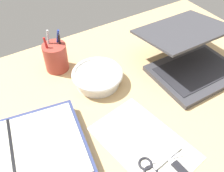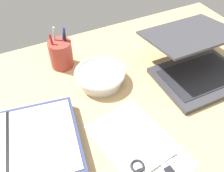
{
  "view_description": "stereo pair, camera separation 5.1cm",
  "coord_description": "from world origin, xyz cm",
  "px_view_note": "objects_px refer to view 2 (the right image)",
  "views": [
    {
      "loc": [
        -31.21,
        -39.41,
        63.1
      ],
      "look_at": [
        -2.56,
        7.41,
        9.0
      ],
      "focal_mm": 40.0,
      "sensor_mm": 36.0,
      "label": 1
    },
    {
      "loc": [
        -26.75,
        -41.86,
        63.1
      ],
      "look_at": [
        -2.56,
        7.41,
        9.0
      ],
      "focal_mm": 40.0,
      "sensor_mm": 36.0,
      "label": 2
    }
  ],
  "objects_px": {
    "bowl": "(100,76)",
    "planner": "(10,151)",
    "laptop": "(196,62)",
    "scissors": "(145,168)",
    "pen_cup": "(61,54)"
  },
  "relations": [
    {
      "from": "bowl",
      "to": "planner",
      "type": "distance_m",
      "value": 0.37
    },
    {
      "from": "scissors",
      "to": "laptop",
      "type": "bearing_deg",
      "value": 38.63
    },
    {
      "from": "pen_cup",
      "to": "scissors",
      "type": "height_order",
      "value": "pen_cup"
    },
    {
      "from": "laptop",
      "to": "bowl",
      "type": "relative_size",
      "value": 1.87
    },
    {
      "from": "bowl",
      "to": "planner",
      "type": "height_order",
      "value": "bowl"
    },
    {
      "from": "laptop",
      "to": "planner",
      "type": "relative_size",
      "value": 0.81
    },
    {
      "from": "pen_cup",
      "to": "laptop",
      "type": "bearing_deg",
      "value": -31.8
    },
    {
      "from": "pen_cup",
      "to": "planner",
      "type": "xyz_separation_m",
      "value": [
        -0.24,
        -0.31,
        -0.03
      ]
    },
    {
      "from": "pen_cup",
      "to": "scissors",
      "type": "xyz_separation_m",
      "value": [
        0.06,
        -0.5,
        -0.05
      ]
    },
    {
      "from": "bowl",
      "to": "planner",
      "type": "relative_size",
      "value": 0.43
    },
    {
      "from": "laptop",
      "to": "scissors",
      "type": "height_order",
      "value": "laptop"
    },
    {
      "from": "laptop",
      "to": "scissors",
      "type": "bearing_deg",
      "value": -145.07
    },
    {
      "from": "bowl",
      "to": "laptop",
      "type": "bearing_deg",
      "value": -18.12
    },
    {
      "from": "laptop",
      "to": "pen_cup",
      "type": "bearing_deg",
      "value": 148.74
    },
    {
      "from": "planner",
      "to": "laptop",
      "type": "bearing_deg",
      "value": 13.66
    }
  ]
}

